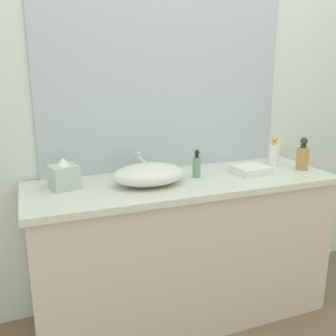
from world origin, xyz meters
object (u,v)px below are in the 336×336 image
object	(u,v)px
lotion_bottle	(197,166)
perfume_bottle	(274,153)
sink_basin	(149,174)
tissue_box	(64,175)
soap_dispenser	(303,156)
folded_hand_towel	(251,170)

from	to	relation	value
lotion_bottle	perfume_bottle	size ratio (longest dim) A/B	0.82
sink_basin	tissue_box	bearing A→B (deg)	167.46
soap_dispenser	folded_hand_towel	distance (m)	0.34
tissue_box	folded_hand_towel	distance (m)	1.03
tissue_box	soap_dispenser	bearing A→B (deg)	-5.53
soap_dispenser	tissue_box	size ratio (longest dim) A/B	1.22
lotion_bottle	sink_basin	bearing A→B (deg)	-172.93
lotion_bottle	perfume_bottle	xyz separation A→B (m)	(0.55, 0.05, 0.01)
soap_dispenser	lotion_bottle	size ratio (longest dim) A/B	1.24
soap_dispenser	lotion_bottle	bearing A→B (deg)	173.50
sink_basin	tissue_box	xyz separation A→B (m)	(-0.42, 0.09, 0.01)
perfume_bottle	folded_hand_towel	xyz separation A→B (m)	(-0.23, -0.10, -0.06)
perfume_bottle	lotion_bottle	bearing A→B (deg)	-174.30
sink_basin	folded_hand_towel	xyz separation A→B (m)	(0.61, -0.01, -0.03)
lotion_bottle	tissue_box	distance (m)	0.71
lotion_bottle	folded_hand_towel	distance (m)	0.33
soap_dispenser	perfume_bottle	size ratio (longest dim) A/B	1.01
sink_basin	folded_hand_towel	distance (m)	0.61
soap_dispenser	lotion_bottle	world-z (taller)	soap_dispenser
sink_basin	soap_dispenser	xyz separation A→B (m)	(0.95, -0.04, 0.02)
sink_basin	tissue_box	size ratio (longest dim) A/B	2.40
perfume_bottle	tissue_box	bearing A→B (deg)	179.90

